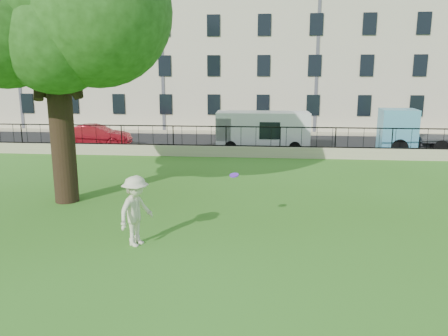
# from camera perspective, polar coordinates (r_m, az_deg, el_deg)

# --- Properties ---
(ground) EXTENTS (120.00, 120.00, 0.00)m
(ground) POSITION_cam_1_polar(r_m,az_deg,el_deg) (13.08, -4.56, -8.20)
(ground) COLOR #346A19
(ground) RESTS_ON ground
(retaining_wall) EXTENTS (50.00, 0.40, 0.60)m
(retaining_wall) POSITION_cam_1_polar(r_m,az_deg,el_deg) (24.53, 0.27, 2.19)
(retaining_wall) COLOR tan
(retaining_wall) RESTS_ON ground
(iron_railing) EXTENTS (50.00, 0.05, 1.13)m
(iron_railing) POSITION_cam_1_polar(r_m,az_deg,el_deg) (24.40, 0.27, 4.16)
(iron_railing) COLOR black
(iron_railing) RESTS_ON retaining_wall
(street) EXTENTS (60.00, 9.00, 0.01)m
(street) POSITION_cam_1_polar(r_m,az_deg,el_deg) (29.20, 1.11, 3.20)
(street) COLOR black
(street) RESTS_ON ground
(sidewalk) EXTENTS (60.00, 1.40, 0.12)m
(sidewalk) POSITION_cam_1_polar(r_m,az_deg,el_deg) (34.33, 1.77, 4.63)
(sidewalk) COLOR tan
(sidewalk) RESTS_ON ground
(building_row) EXTENTS (56.40, 10.40, 13.80)m
(building_row) POSITION_cam_1_polar(r_m,az_deg,el_deg) (39.76, 2.39, 15.55)
(building_row) COLOR beige
(building_row) RESTS_ON ground
(man) EXTENTS (1.14, 1.42, 1.92)m
(man) POSITION_cam_1_polar(r_m,az_deg,el_deg) (11.95, -11.41, -5.52)
(man) COLOR beige
(man) RESTS_ON ground
(frisbee) EXTENTS (0.32, 0.31, 0.12)m
(frisbee) POSITION_cam_1_polar(r_m,az_deg,el_deg) (12.73, 1.33, -0.94)
(frisbee) COLOR #6924CC
(red_sedan) EXTENTS (4.49, 1.91, 1.44)m
(red_sedan) POSITION_cam_1_polar(r_m,az_deg,el_deg) (28.80, -16.44, 4.02)
(red_sedan) COLOR #AF1523
(red_sedan) RESTS_ON street
(white_van) EXTENTS (5.60, 2.32, 2.33)m
(white_van) POSITION_cam_1_polar(r_m,az_deg,el_deg) (26.68, 5.04, 4.82)
(white_van) COLOR silver
(white_van) RESTS_ON street
(blue_truck) EXTENTS (6.21, 2.62, 2.54)m
(blue_truck) POSITION_cam_1_polar(r_m,az_deg,el_deg) (28.42, 25.70, 4.34)
(blue_truck) COLOR #519DBF
(blue_truck) RESTS_ON street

